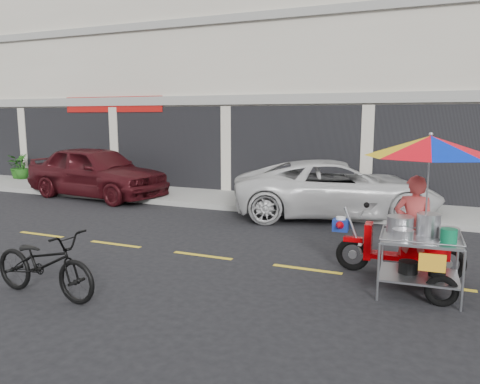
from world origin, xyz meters
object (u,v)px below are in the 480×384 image
at_px(white_pickup, 336,189).
at_px(food_vendor_rig, 421,191).
at_px(near_bicycle, 44,263).
at_px(maroon_sedan, 97,172).

bearing_deg(white_pickup, food_vendor_rig, -175.10).
bearing_deg(food_vendor_rig, near_bicycle, -155.90).
relative_size(white_pickup, food_vendor_rig, 2.18).
bearing_deg(maroon_sedan, white_pickup, -81.77).
relative_size(white_pickup, near_bicycle, 2.80).
xyz_separation_m(white_pickup, near_bicycle, (-2.70, -7.14, -0.24)).
xyz_separation_m(maroon_sedan, food_vendor_rig, (9.82, -4.49, 0.65)).
xyz_separation_m(maroon_sedan, near_bicycle, (4.93, -7.00, -0.34)).
xyz_separation_m(maroon_sedan, white_pickup, (7.63, 0.14, -0.10)).
bearing_deg(near_bicycle, maroon_sedan, 38.03).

